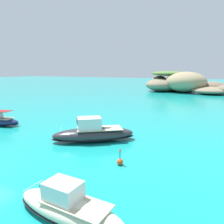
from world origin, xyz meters
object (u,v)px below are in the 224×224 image
motorboat_charcoal (93,133)px  channel_buoy (120,161)px  islet_small (219,89)px  motorboat_cream (68,207)px  islet_large (176,83)px

motorboat_charcoal → channel_buoy: size_ratio=6.41×
islet_small → motorboat_charcoal: islet_small is taller
islet_small → channel_buoy: (-7.25, -67.92, -1.28)m
channel_buoy → motorboat_charcoal: bearing=139.5°
motorboat_charcoal → motorboat_cream: size_ratio=1.30×
islet_large → islet_small: size_ratio=1.24×
islet_large → motorboat_cream: 79.45m
islet_large → islet_small: bearing=-12.3°
islet_small → motorboat_charcoal: bearing=-101.4°
motorboat_charcoal → islet_small: bearing=78.6°
motorboat_charcoal → motorboat_cream: motorboat_charcoal is taller
motorboat_cream → channel_buoy: (-0.28, 7.76, -0.38)m
islet_large → islet_small: islet_large is taller
islet_large → channel_buoy: (7.91, -71.22, -2.77)m
islet_small → channel_buoy: size_ratio=14.21×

